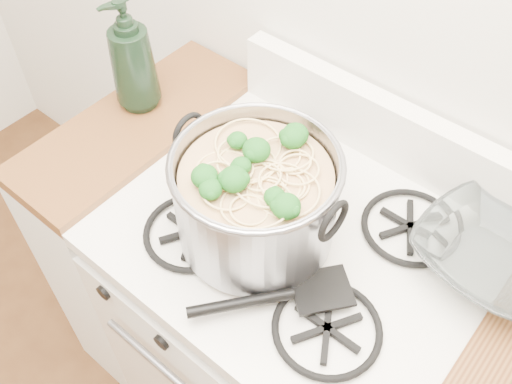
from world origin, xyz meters
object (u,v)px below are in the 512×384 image
at_px(gas_range, 290,335).
at_px(bottle, 131,55).
at_px(glass_bowl, 487,259).
at_px(spatula, 322,288).
at_px(stock_pot, 256,199).

xyz_separation_m(gas_range, bottle, (-0.54, 0.06, 0.63)).
relative_size(gas_range, glass_bowl, 8.29).
bearing_deg(spatula, stock_pot, -150.30).
xyz_separation_m(stock_pot, bottle, (-0.48, 0.12, 0.04)).
distance_m(glass_bowl, bottle, 0.89).
relative_size(spatula, bottle, 1.08).
height_order(stock_pot, spatula, stock_pot).
bearing_deg(glass_bowl, bottle, -173.20).
xyz_separation_m(spatula, bottle, (-0.66, 0.15, 0.13)).
bearing_deg(glass_bowl, gas_range, -153.95).
bearing_deg(bottle, stock_pot, -5.44).
bearing_deg(stock_pot, spatula, -8.65).
bearing_deg(spatula, glass_bowl, 89.11).
relative_size(stock_pot, glass_bowl, 3.16).
height_order(stock_pot, bottle, bottle).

